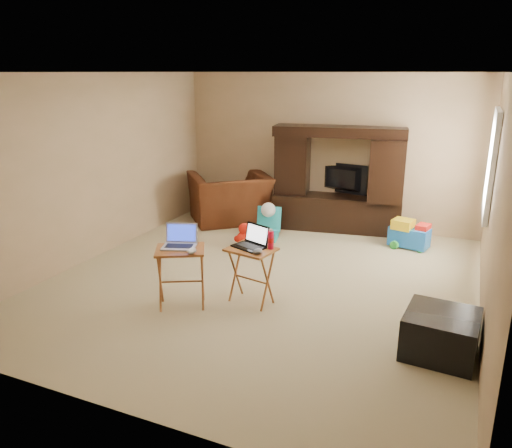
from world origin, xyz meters
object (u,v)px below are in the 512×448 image
at_px(tray_table_left, 181,278).
at_px(water_bottle, 271,240).
at_px(laptop_left, 179,237).
at_px(mouse_right, 258,251).
at_px(ottoman, 441,334).
at_px(push_toy, 409,234).
at_px(laptop_right, 249,237).
at_px(tray_table_right, 251,276).
at_px(mouse_left, 192,251).
at_px(entertainment_center, 337,179).
at_px(plush_toy, 244,235).
at_px(child_rocker, 265,224).
at_px(television, 340,179).
at_px(recliner, 230,198).

relative_size(tray_table_left, water_bottle, 3.40).
bearing_deg(laptop_left, mouse_right, -2.20).
height_order(ottoman, water_bottle, water_bottle).
bearing_deg(push_toy, laptop_right, -105.52).
relative_size(push_toy, tray_table_right, 0.88).
relative_size(ottoman, laptop_left, 1.79).
bearing_deg(mouse_left, tray_table_left, 159.78).
bearing_deg(entertainment_center, ottoman, -70.02).
bearing_deg(ottoman, plush_toy, 145.75).
bearing_deg(push_toy, tray_table_left, -111.00).
bearing_deg(child_rocker, laptop_left, -101.84).
xyz_separation_m(tray_table_left, mouse_left, (0.19, -0.07, 0.37)).
bearing_deg(television, mouse_left, 90.28).
bearing_deg(mouse_right, child_rocker, 110.47).
bearing_deg(mouse_right, push_toy, 65.28).
relative_size(laptop_right, water_bottle, 1.70).
height_order(entertainment_center, push_toy, entertainment_center).
height_order(television, tray_table_left, television).
relative_size(ottoman, water_bottle, 3.18).
distance_m(plush_toy, laptop_right, 1.95).
xyz_separation_m(laptop_left, laptop_right, (0.65, 0.38, -0.03)).
bearing_deg(water_bottle, laptop_right, -165.96).
bearing_deg(television, tray_table_right, 97.14).
relative_size(recliner, laptop_right, 3.79).
bearing_deg(plush_toy, mouse_left, -79.68).
height_order(plush_toy, mouse_left, mouse_left).
bearing_deg(tray_table_right, laptop_left, -141.18).
distance_m(television, mouse_right, 3.39).
bearing_deg(child_rocker, push_toy, 0.94).
distance_m(entertainment_center, television, 0.20).
xyz_separation_m(push_toy, laptop_left, (-2.09, -2.98, 0.58)).
relative_size(recliner, laptop_left, 3.62).
bearing_deg(laptop_left, child_rocker, 71.77).
bearing_deg(water_bottle, tray_table_right, -158.20).
bearing_deg(ottoman, recliner, 140.26).
distance_m(entertainment_center, plush_toy, 1.84).
height_order(child_rocker, tray_table_left, tray_table_left).
xyz_separation_m(child_rocker, tray_table_right, (0.71, -2.13, 0.08)).
bearing_deg(mouse_left, water_bottle, 38.79).
bearing_deg(television, laptop_left, 86.69).
bearing_deg(ottoman, water_bottle, 168.60).
relative_size(plush_toy, laptop_left, 1.03).
xyz_separation_m(child_rocker, ottoman, (2.75, -2.42, -0.04)).
height_order(recliner, mouse_left, recliner).
distance_m(child_rocker, plush_toy, 0.48).
distance_m(tray_table_right, mouse_left, 0.76).
bearing_deg(mouse_left, laptop_right, 47.97).
bearing_deg(mouse_right, recliner, 121.53).
distance_m(child_rocker, tray_table_left, 2.53).
distance_m(television, mouse_left, 3.79).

